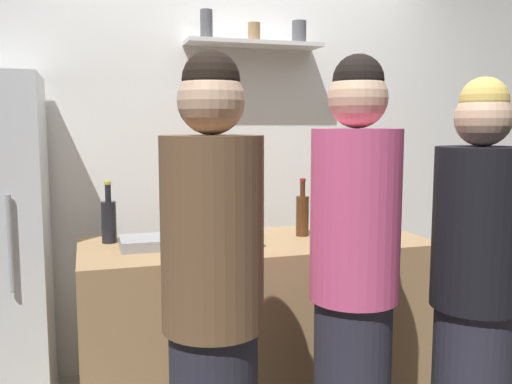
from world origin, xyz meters
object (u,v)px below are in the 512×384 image
(wine_bottle_dark_glass, at_px, (109,220))
(wine_bottle_amber_glass, at_px, (302,214))
(person_blonde, at_px, (475,296))
(person_pink_top, at_px, (354,286))
(person_brown_jacket, at_px, (213,314))
(baking_pan, at_px, (156,242))
(utensil_holder, at_px, (342,214))
(water_bottle_plastic, at_px, (247,229))
(wine_bottle_green_glass, at_px, (245,213))

(wine_bottle_dark_glass, bearing_deg, wine_bottle_amber_glass, -6.91)
(person_blonde, height_order, person_pink_top, person_pink_top)
(person_brown_jacket, height_order, person_blonde, person_brown_jacket)
(baking_pan, height_order, person_pink_top, person_pink_top)
(utensil_holder, height_order, water_bottle_plastic, water_bottle_plastic)
(wine_bottle_amber_glass, xyz_separation_m, person_brown_jacket, (-0.70, -0.94, -0.16))
(baking_pan, distance_m, wine_bottle_amber_glass, 0.78)
(wine_bottle_green_glass, relative_size, person_brown_jacket, 0.19)
(wine_bottle_amber_glass, bearing_deg, baking_pan, -176.21)
(person_brown_jacket, bearing_deg, wine_bottle_dark_glass, -108.58)
(wine_bottle_green_glass, xyz_separation_m, person_pink_top, (0.17, -0.93, -0.15))
(person_brown_jacket, height_order, person_pink_top, person_pink_top)
(utensil_holder, relative_size, person_blonde, 0.13)
(utensil_holder, distance_m, person_blonde, 1.17)
(utensil_holder, xyz_separation_m, wine_bottle_amber_glass, (-0.34, -0.22, 0.05))
(wine_bottle_green_glass, distance_m, person_pink_top, 0.95)
(baking_pan, height_order, utensil_holder, utensil_holder)
(water_bottle_plastic, bearing_deg, utensil_holder, 33.65)
(person_brown_jacket, bearing_deg, water_bottle_plastic, -148.88)
(water_bottle_plastic, height_order, person_pink_top, person_pink_top)
(person_pink_top, bearing_deg, wine_bottle_amber_glass, -117.39)
(baking_pan, distance_m, person_brown_jacket, 0.89)
(person_brown_jacket, bearing_deg, baking_pan, -118.83)
(water_bottle_plastic, bearing_deg, wine_bottle_green_glass, 76.03)
(wine_bottle_dark_glass, xyz_separation_m, person_pink_top, (0.87, -0.94, -0.15))
(wine_bottle_amber_glass, relative_size, person_blonde, 0.18)
(baking_pan, bearing_deg, water_bottle_plastic, -26.76)
(utensil_holder, distance_m, wine_bottle_amber_glass, 0.41)
(water_bottle_plastic, xyz_separation_m, person_brown_jacket, (-0.32, -0.69, -0.15))
(wine_bottle_amber_glass, height_order, water_bottle_plastic, wine_bottle_amber_glass)
(person_brown_jacket, bearing_deg, person_pink_top, 157.36)
(person_pink_top, bearing_deg, utensil_holder, -132.84)
(baking_pan, relative_size, wine_bottle_amber_glass, 1.11)
(wine_bottle_dark_glass, xyz_separation_m, wine_bottle_amber_glass, (0.98, -0.12, 0.00))
(wine_bottle_dark_glass, bearing_deg, wine_bottle_green_glass, -1.38)
(utensil_holder, distance_m, water_bottle_plastic, 0.86)
(baking_pan, relative_size, wine_bottle_green_glass, 1.06)
(person_blonde, bearing_deg, wine_bottle_green_glass, -160.07)
(baking_pan, bearing_deg, person_brown_jacket, -84.94)
(utensil_holder, distance_m, wine_bottle_green_glass, 0.64)
(wine_bottle_green_glass, height_order, person_blonde, person_blonde)
(water_bottle_plastic, xyz_separation_m, person_blonde, (0.72, -0.69, -0.18))
(utensil_holder, bearing_deg, wine_bottle_dark_glass, -175.52)
(wine_bottle_green_glass, height_order, water_bottle_plastic, wine_bottle_green_glass)
(wine_bottle_dark_glass, distance_m, water_bottle_plastic, 0.71)
(person_blonde, bearing_deg, wine_bottle_dark_glass, -139.87)
(utensil_holder, relative_size, wine_bottle_amber_glass, 0.72)
(utensil_holder, distance_m, person_brown_jacket, 1.56)
(wine_bottle_amber_glass, bearing_deg, water_bottle_plastic, -146.13)
(water_bottle_plastic, bearing_deg, baking_pan, 153.24)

